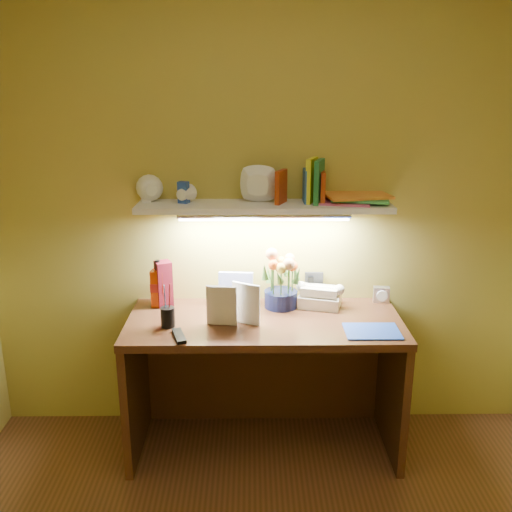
{
  "coord_description": "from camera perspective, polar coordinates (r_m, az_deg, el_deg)",
  "views": [
    {
      "loc": [
        -0.07,
        -1.48,
        1.91
      ],
      "look_at": [
        -0.04,
        1.35,
        1.04
      ],
      "focal_mm": 40.0,
      "sensor_mm": 36.0,
      "label": 1
    }
  ],
  "objects": [
    {
      "name": "flower_bouquet",
      "position": [
        3.03,
        2.52,
        -2.33
      ],
      "size": [
        0.25,
        0.25,
        0.31
      ],
      "primitive_type": null,
      "rotation": [
        0.0,
        0.0,
        -0.34
      ],
      "color": "black",
      "rests_on": "desk"
    },
    {
      "name": "desk",
      "position": [
        3.09,
        0.83,
        -12.75
      ],
      "size": [
        1.4,
        0.6,
        0.75
      ],
      "primitive_type": "cube",
      "color": "#38230F",
      "rests_on": "ground"
    },
    {
      "name": "pen_cup",
      "position": [
        2.84,
        -8.84,
        -5.4
      ],
      "size": [
        0.07,
        0.07,
        0.17
      ],
      "primitive_type": "cylinder",
      "rotation": [
        0.0,
        0.0,
        -0.01
      ],
      "color": "black",
      "rests_on": "desk"
    },
    {
      "name": "telephone",
      "position": [
        3.09,
        6.41,
        -3.85
      ],
      "size": [
        0.25,
        0.21,
        0.13
      ],
      "primitive_type": null,
      "rotation": [
        0.0,
        0.0,
        -0.27
      ],
      "color": "white",
      "rests_on": "desk"
    },
    {
      "name": "art_card",
      "position": [
        3.07,
        -2.04,
        -3.33
      ],
      "size": [
        0.19,
        0.05,
        0.18
      ],
      "primitive_type": null,
      "rotation": [
        0.0,
        0.0,
        -0.08
      ],
      "color": "white",
      "rests_on": "desk"
    },
    {
      "name": "desk_book_a",
      "position": [
        2.84,
        -4.99,
        -4.89
      ],
      "size": [
        0.15,
        0.05,
        0.2
      ],
      "primitive_type": "imported",
      "rotation": [
        0.0,
        0.0,
        -0.19
      ],
      "color": "beige",
      "rests_on": "desk"
    },
    {
      "name": "whisky_box",
      "position": [
        3.1,
        -9.2,
        -2.75
      ],
      "size": [
        0.11,
        0.11,
        0.25
      ],
      "primitive_type": "cube",
      "rotation": [
        0.0,
        0.0,
        0.43
      ],
      "color": "#5E0E19",
      "rests_on": "desk"
    },
    {
      "name": "tv_remote",
      "position": [
        2.75,
        -7.7,
        -7.92
      ],
      "size": [
        0.09,
        0.16,
        0.02
      ],
      "primitive_type": "cube",
      "rotation": [
        0.0,
        0.0,
        0.3
      ],
      "color": "black",
      "rests_on": "desk"
    },
    {
      "name": "desk_clock",
      "position": [
        3.21,
        12.42,
        -3.77
      ],
      "size": [
        0.09,
        0.05,
        0.09
      ],
      "primitive_type": "cube",
      "rotation": [
        0.0,
        0.0,
        -0.1
      ],
      "color": "silver",
      "rests_on": "desk"
    },
    {
      "name": "desk_book_b",
      "position": [
        2.87,
        -2.39,
        -4.5
      ],
      "size": [
        0.14,
        0.09,
        0.21
      ],
      "primitive_type": "imported",
      "rotation": [
        0.0,
        0.0,
        -0.51
      ],
      "color": "white",
      "rests_on": "desk"
    },
    {
      "name": "whisky_bottle",
      "position": [
        3.09,
        -9.75,
        -2.7
      ],
      "size": [
        0.08,
        0.08,
        0.26
      ],
      "primitive_type": null,
      "rotation": [
        0.0,
        0.0,
        -0.13
      ],
      "color": "#C33606",
      "rests_on": "desk"
    },
    {
      "name": "wall_shelf",
      "position": [
        2.92,
        0.84,
        5.69
      ],
      "size": [
        1.32,
        0.32,
        0.26
      ],
      "color": "white",
      "rests_on": "ground"
    },
    {
      "name": "blue_folder",
      "position": [
        2.84,
        11.53,
        -7.39
      ],
      "size": [
        0.27,
        0.2,
        0.01
      ],
      "primitive_type": "cube",
      "rotation": [
        0.0,
        0.0,
        -0.0
      ],
      "color": "#2348B5",
      "rests_on": "desk"
    }
  ]
}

